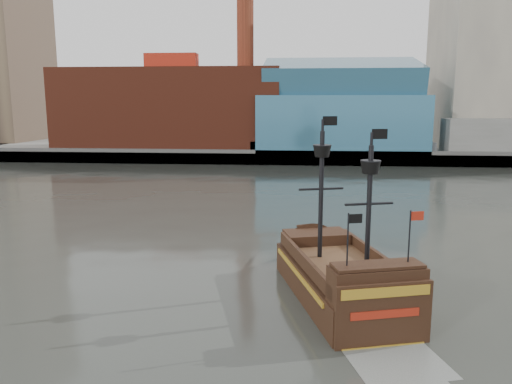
# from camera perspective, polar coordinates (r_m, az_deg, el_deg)

# --- Properties ---
(ground) EXTENTS (400.00, 400.00, 0.00)m
(ground) POSITION_cam_1_polar(r_m,az_deg,el_deg) (26.79, -1.26, -13.51)
(ground) COLOR #262823
(ground) RESTS_ON ground
(promenade_far) EXTENTS (220.00, 60.00, 2.00)m
(promenade_far) POSITION_cam_1_polar(r_m,az_deg,el_deg) (116.82, 3.69, 5.37)
(promenade_far) COLOR slate
(promenade_far) RESTS_ON ground
(seawall) EXTENTS (220.00, 1.00, 2.60)m
(seawall) POSITION_cam_1_polar(r_m,az_deg,el_deg) (87.43, 3.22, 3.95)
(seawall) COLOR #4C4C49
(seawall) RESTS_ON ground
(skyline) EXTENTS (149.00, 45.00, 62.00)m
(skyline) POSITION_cam_1_polar(r_m,az_deg,el_deg) (109.84, 6.59, 17.33)
(skyline) COLOR brown
(skyline) RESTS_ON promenade_far
(pirate_ship) EXTENTS (7.97, 15.00, 10.77)m
(pirate_ship) POSITION_cam_1_polar(r_m,az_deg,el_deg) (28.28, 9.70, -10.22)
(pirate_ship) COLOR black
(pirate_ship) RESTS_ON ground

